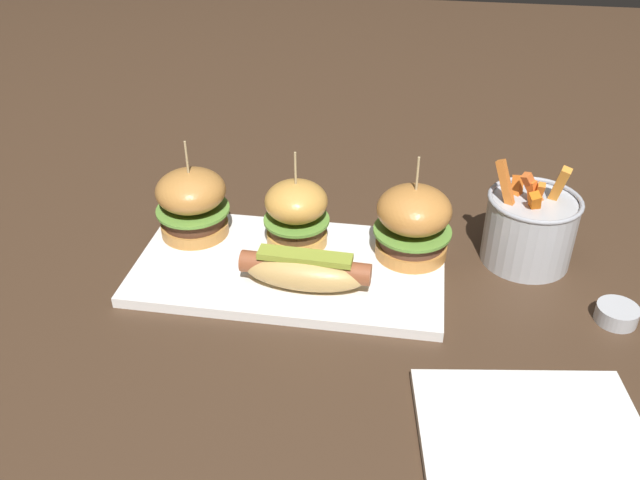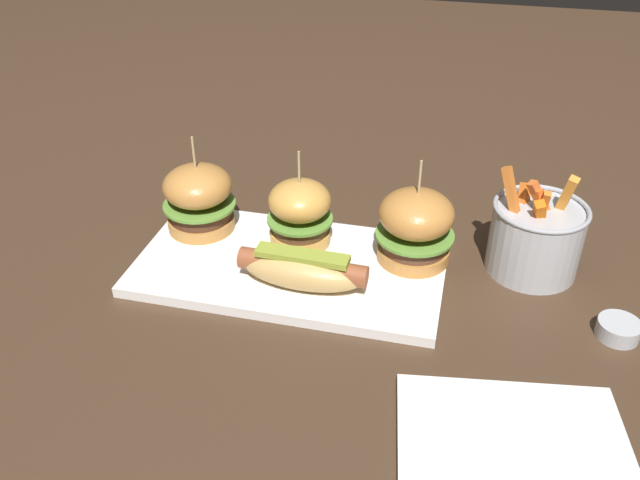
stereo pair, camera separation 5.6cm
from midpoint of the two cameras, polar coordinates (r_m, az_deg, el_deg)
ground_plane at (r=0.88m, az=-0.71°, el=-2.64°), size 3.00×3.00×0.00m
platter_main at (r=0.88m, az=-0.71°, el=-2.27°), size 0.40×0.22×0.01m
hot_dog at (r=0.82m, az=0.45°, el=-2.55°), size 0.16×0.06×0.05m
slider_left at (r=0.93m, az=-8.65°, el=3.57°), size 0.10×0.10×0.14m
slider_center at (r=0.89m, az=-0.10°, el=2.38°), size 0.09×0.09×0.14m
slider_right at (r=0.86m, az=10.01°, el=1.16°), size 0.10×0.10×0.14m
fries_bucket at (r=0.91m, az=19.66°, el=0.22°), size 0.12×0.12×0.14m
sauce_ramekin at (r=0.86m, az=25.92°, el=-6.90°), size 0.05×0.05×0.02m
side_plate at (r=0.68m, az=18.98°, el=-18.33°), size 0.25×0.25×0.01m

